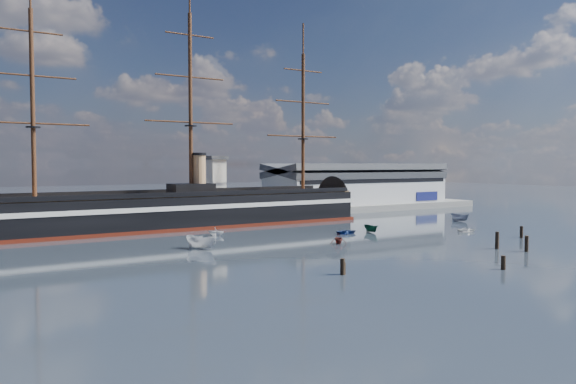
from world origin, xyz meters
TOP-DOWN VIEW (x-y plane):
  - ground at (0.00, 40.00)m, footprint 600.00×600.00m
  - quay at (10.00, 76.00)m, footprint 180.00×18.00m
  - warehouse at (58.00, 80.00)m, footprint 63.00×21.00m
  - quay_tower at (3.00, 73.00)m, footprint 5.00×5.00m
  - warship at (-13.59, 60.00)m, footprint 112.93×16.84m
  - motorboat_a at (-22.31, 26.99)m, footprint 7.97×5.53m
  - motorboat_b at (12.49, 29.58)m, footprint 1.44×2.99m
  - motorboat_c at (18.47, 28.66)m, footprint 5.50×2.65m
  - motorboat_d at (-12.18, 42.03)m, footprint 5.49×5.40m
  - motorboat_e at (36.79, 17.90)m, footprint 1.47×2.93m
  - motorboat_f at (53.85, 34.20)m, footprint 6.49×2.63m
  - motorboat_g at (1.85, 19.06)m, footprint 6.12×4.95m
  - piling_near_left at (-16.02, -4.45)m, footprint 0.64×0.64m
  - piling_near_mid at (5.17, -13.92)m, footprint 0.64×0.64m
  - piling_near_right at (21.06, -1.17)m, footprint 0.64×0.64m
  - piling_far_right at (37.74, 5.40)m, footprint 0.64×0.64m
  - piling_extra at (22.42, -5.99)m, footprint 0.64×0.64m

SIDE VIEW (x-z plane):
  - ground at x=0.00m, z-range 0.00..0.00m
  - quay at x=10.00m, z-range -1.00..1.00m
  - motorboat_a at x=-22.31m, z-range -1.50..1.50m
  - motorboat_b at x=12.49m, z-range -0.67..0.67m
  - motorboat_c at x=18.47m, z-range -1.06..1.06m
  - motorboat_d at x=-12.18m, z-range -0.99..0.99m
  - motorboat_e at x=36.79m, z-range -0.66..0.66m
  - motorboat_f at x=53.85m, z-range -1.28..1.28m
  - motorboat_g at x=1.85m, z-range -1.04..1.04m
  - piling_near_left at x=-16.02m, z-range -1.44..1.44m
  - piling_near_mid at x=5.17m, z-range -1.33..1.33m
  - piling_near_right at x=21.06m, z-range -1.85..1.85m
  - piling_far_right at x=37.74m, z-range -1.53..1.53m
  - piling_extra at x=22.42m, z-range -1.71..1.71m
  - warship at x=-13.59m, z-range -22.93..31.01m
  - warehouse at x=58.00m, z-range 2.18..13.78m
  - quay_tower at x=3.00m, z-range 2.25..17.25m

